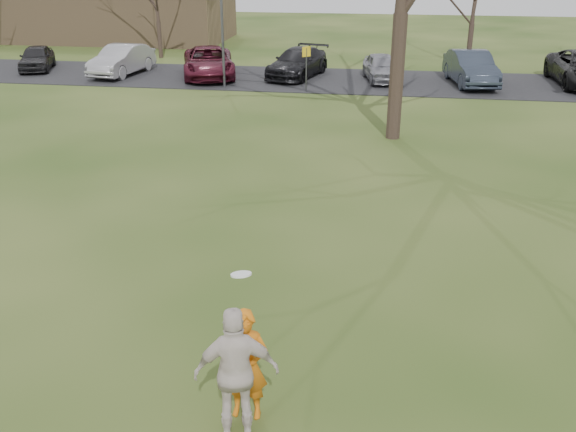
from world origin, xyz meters
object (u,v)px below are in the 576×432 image
(building, at_px, (88,11))
(lamp_post, at_px, (221,0))
(car_3, at_px, (298,63))
(car_4, at_px, (382,67))
(player_defender, at_px, (246,365))
(catching_play, at_px, (237,372))
(car_1, at_px, (122,60))
(car_5, at_px, (471,68))
(car_2, at_px, (209,62))
(car_0, at_px, (37,58))

(building, relative_size, lamp_post, 3.29)
(car_3, relative_size, car_4, 1.26)
(player_defender, xyz_separation_m, catching_play, (-0.04, -0.40, 0.17))
(car_4, xyz_separation_m, lamp_post, (-7.38, -2.64, 3.27))
(car_4, bearing_deg, car_1, 170.78)
(car_5, xyz_separation_m, lamp_post, (-11.63, -2.38, 3.14))
(car_1, relative_size, building, 0.22)
(car_4, bearing_deg, catching_play, -104.39)
(car_2, bearing_deg, lamp_post, -75.57)
(car_2, distance_m, car_4, 8.77)
(lamp_post, bearing_deg, player_defender, -74.91)
(player_defender, height_order, car_0, player_defender)
(car_4, height_order, building, building)
(car_4, height_order, catching_play, catching_play)
(player_defender, relative_size, lamp_post, 0.27)
(lamp_post, bearing_deg, car_4, 19.70)
(player_defender, xyz_separation_m, car_2, (-7.39, 24.54, -0.06))
(car_1, height_order, car_2, car_1)
(catching_play, bearing_deg, lamp_post, 104.75)
(car_3, bearing_deg, car_2, -156.19)
(car_1, distance_m, catching_play, 27.62)
(car_0, height_order, lamp_post, lamp_post)
(player_defender, height_order, building, building)
(car_1, height_order, lamp_post, lamp_post)
(car_3, height_order, building, building)
(player_defender, height_order, lamp_post, lamp_post)
(car_1, xyz_separation_m, car_3, (9.11, 0.85, -0.05))
(car_0, xyz_separation_m, car_4, (18.51, -0.14, 0.01))
(car_1, bearing_deg, car_2, 8.15)
(catching_play, height_order, building, building)
(car_0, height_order, catching_play, catching_play)
(car_2, relative_size, car_3, 1.10)
(lamp_post, bearing_deg, car_5, 11.57)
(car_4, bearing_deg, player_defender, -104.35)
(car_4, relative_size, building, 0.19)
(car_1, height_order, car_5, car_5)
(car_2, relative_size, car_4, 1.39)
(player_defender, relative_size, car_1, 0.37)
(car_4, bearing_deg, car_3, 163.62)
(car_2, xyz_separation_m, catching_play, (7.35, -24.94, 0.23))
(car_1, bearing_deg, lamp_post, -12.56)
(car_1, distance_m, car_4, 13.41)
(car_3, distance_m, catching_play, 25.89)
(lamp_post, bearing_deg, car_0, 165.94)
(car_3, xyz_separation_m, building, (-17.09, 12.47, 1.18))
(car_0, distance_m, catching_play, 30.70)
(car_5, bearing_deg, player_defender, -112.03)
(car_3, xyz_separation_m, car_5, (8.54, -0.65, 0.08))
(car_2, bearing_deg, catching_play, -90.70)
(car_0, xyz_separation_m, car_1, (5.11, -0.61, 0.11))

